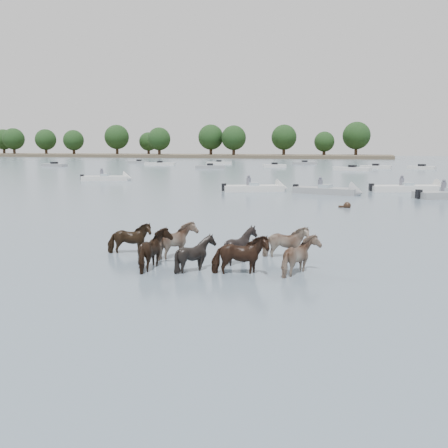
# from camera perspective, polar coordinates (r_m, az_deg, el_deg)

# --- Properties ---
(ground) EXTENTS (400.00, 400.00, 0.00)m
(ground) POSITION_cam_1_polar(r_m,az_deg,el_deg) (15.50, -2.18, -4.36)
(ground) COLOR #4E6071
(ground) RESTS_ON ground
(shoreline) EXTENTS (160.00, 30.00, 1.00)m
(shoreline) POSITION_cam_1_polar(r_m,az_deg,el_deg) (180.57, -7.49, 7.86)
(shoreline) COLOR #4C4233
(shoreline) RESTS_ON ground
(pony_herd) EXTENTS (7.37, 3.95, 1.34)m
(pony_herd) POSITION_cam_1_polar(r_m,az_deg,el_deg) (14.98, -1.29, -3.05)
(pony_herd) COLOR black
(pony_herd) RESTS_ON ground
(swimming_pony) EXTENTS (0.72, 0.44, 0.44)m
(swimming_pony) POSITION_cam_1_polar(r_m,az_deg,el_deg) (30.08, 13.98, 2.05)
(swimming_pony) COLOR black
(swimming_pony) RESTS_ON ground
(motorboat_a) EXTENTS (5.46, 3.55, 1.92)m
(motorboat_a) POSITION_cam_1_polar(r_m,az_deg,el_deg) (40.28, 4.48, 4.14)
(motorboat_a) COLOR silver
(motorboat_a) RESTS_ON ground
(motorboat_b) EXTENTS (5.57, 2.78, 1.92)m
(motorboat_b) POSITION_cam_1_polar(r_m,az_deg,el_deg) (38.37, 12.72, 3.71)
(motorboat_b) COLOR gray
(motorboat_b) RESTS_ON ground
(motorboat_c) EXTENTS (6.45, 3.66, 1.92)m
(motorboat_c) POSITION_cam_1_polar(r_m,az_deg,el_deg) (42.99, 21.38, 3.85)
(motorboat_c) COLOR silver
(motorboat_c) RESTS_ON ground
(motorboat_f) EXTENTS (5.51, 3.46, 1.92)m
(motorboat_f) POSITION_cam_1_polar(r_m,az_deg,el_deg) (54.48, -12.80, 5.18)
(motorboat_f) COLOR silver
(motorboat_f) RESTS_ON ground
(distant_flotilla) EXTENTS (107.61, 27.61, 0.93)m
(distant_flotilla) POSITION_cam_1_polar(r_m,az_deg,el_deg) (89.62, 13.42, 6.55)
(distant_flotilla) COLOR gray
(distant_flotilla) RESTS_ON ground
(treeline) EXTENTS (145.78, 22.23, 11.70)m
(treeline) POSITION_cam_1_polar(r_m,az_deg,el_deg) (178.32, -7.63, 9.79)
(treeline) COLOR #382619
(treeline) RESTS_ON ground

